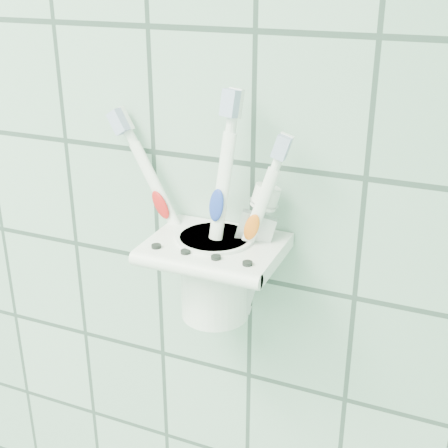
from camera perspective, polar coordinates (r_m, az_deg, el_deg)
name	(u,v)px	position (r m, az deg, el deg)	size (l,w,h in m)	color
holder_bracket	(216,249)	(0.59, -0.74, -2.33)	(0.12, 0.10, 0.04)	white
cup	(215,272)	(0.61, -0.84, -4.45)	(0.07, 0.07, 0.09)	white
toothbrush_pink	(211,201)	(0.59, -1.19, 2.09)	(0.11, 0.04, 0.21)	white
toothbrush_blue	(203,209)	(0.57, -1.89, 1.34)	(0.03, 0.04, 0.22)	white
toothbrush_orange	(222,221)	(0.58, -0.17, 0.29)	(0.06, 0.02, 0.19)	white
toothpaste_tube	(232,240)	(0.59, 0.73, -1.43)	(0.06, 0.04, 0.14)	silver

